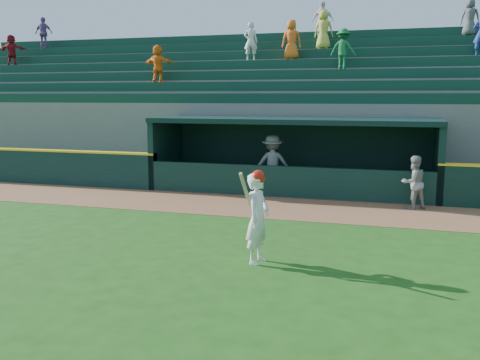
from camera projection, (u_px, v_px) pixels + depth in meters
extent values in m
plane|color=#1D4C13|center=(217.00, 255.00, 10.79)|extent=(120.00, 120.00, 0.00)
cube|color=brown|center=(273.00, 207.00, 15.42)|extent=(40.00, 3.00, 0.01)
imported|color=#959591|center=(413.00, 182.00, 15.10)|extent=(0.94, 0.90, 1.53)
imported|color=gray|center=(272.00, 163.00, 17.86)|extent=(1.37, 0.99, 1.90)
cube|color=slate|center=(292.00, 190.00, 18.07)|extent=(9.00, 2.60, 0.04)
cube|color=black|center=(167.00, 153.00, 19.20)|extent=(0.20, 2.60, 2.30)
cube|color=black|center=(438.00, 162.00, 16.58)|extent=(0.20, 2.60, 2.30)
cube|color=black|center=(300.00, 153.00, 19.12)|extent=(9.40, 0.20, 2.30)
cube|color=black|center=(293.00, 120.00, 17.70)|extent=(9.40, 2.80, 0.16)
cube|color=black|center=(285.00, 182.00, 16.84)|extent=(9.00, 0.16, 1.00)
cube|color=brown|center=(297.00, 180.00, 18.79)|extent=(8.40, 0.45, 0.10)
cube|color=slate|center=(303.00, 144.00, 19.57)|extent=(34.00, 0.85, 2.91)
cube|color=#0F3828|center=(303.00, 98.00, 19.20)|extent=(34.00, 0.60, 0.36)
cube|color=slate|center=(307.00, 136.00, 20.34)|extent=(34.00, 0.85, 3.36)
cube|color=#0F3828|center=(307.00, 86.00, 19.93)|extent=(34.00, 0.60, 0.36)
cube|color=slate|center=(310.00, 129.00, 21.10)|extent=(34.00, 0.85, 3.81)
cube|color=#0F3828|center=(311.00, 75.00, 20.67)|extent=(34.00, 0.60, 0.36)
cube|color=slate|center=(314.00, 122.00, 21.87)|extent=(34.00, 0.85, 4.26)
cube|color=#0F3828|center=(315.00, 64.00, 21.40)|extent=(34.00, 0.60, 0.36)
cube|color=slate|center=(317.00, 116.00, 22.64)|extent=(34.00, 0.85, 4.71)
cube|color=#0F3828|center=(318.00, 54.00, 22.13)|extent=(34.00, 0.60, 0.36)
cube|color=slate|center=(320.00, 110.00, 23.41)|extent=(34.00, 0.85, 5.16)
cube|color=#0F3828|center=(321.00, 45.00, 22.87)|extent=(34.00, 0.60, 0.36)
cube|color=slate|center=(323.00, 104.00, 24.18)|extent=(34.00, 0.85, 5.61)
cube|color=#0F3828|center=(324.00, 36.00, 23.60)|extent=(34.00, 0.60, 0.36)
cube|color=slate|center=(325.00, 104.00, 24.72)|extent=(34.50, 0.30, 5.61)
imported|color=orange|center=(292.00, 40.00, 21.54)|extent=(0.88, 0.68, 1.59)
imported|color=white|center=(322.00, 21.00, 22.72)|extent=(0.99, 0.50, 1.63)
imported|color=maroon|center=(12.00, 50.00, 25.42)|extent=(1.39, 0.69, 1.43)
imported|color=#186E36|center=(343.00, 49.00, 20.20)|extent=(1.08, 0.76, 1.52)
imported|color=gold|center=(324.00, 30.00, 21.94)|extent=(0.78, 0.51, 1.59)
imported|color=#815695|center=(44.00, 33.00, 26.71)|extent=(0.94, 0.46, 1.54)
imported|color=orange|center=(158.00, 64.00, 21.55)|extent=(1.44, 0.70, 1.49)
imported|color=silver|center=(251.00, 42.00, 22.03)|extent=(0.61, 0.44, 1.56)
imported|color=#505050|center=(470.00, 17.00, 21.07)|extent=(0.77, 0.57, 1.45)
imported|color=white|center=(258.00, 218.00, 10.20)|extent=(0.51, 0.69, 1.74)
sphere|color=red|center=(258.00, 177.00, 10.07)|extent=(0.27, 0.27, 0.27)
cylinder|color=tan|center=(246.00, 191.00, 9.95)|extent=(0.15, 0.53, 0.76)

